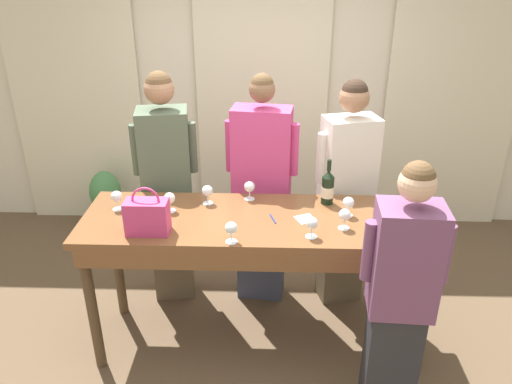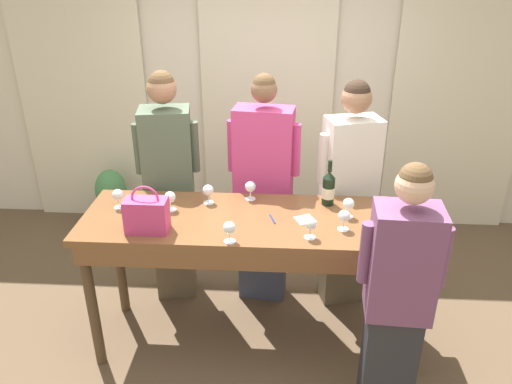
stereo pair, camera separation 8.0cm
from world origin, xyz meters
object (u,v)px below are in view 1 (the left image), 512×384
wine_glass_center_left (207,191)px  wine_glass_center_mid (392,214)px  handbag (147,216)px  wine_glass_front_left (345,216)px  potted_plant (106,199)px  wine_glass_back_left (169,199)px  wine_glass_near_host (249,187)px  tasting_bar (256,236)px  wine_glass_center_right (117,197)px  guest_olive_jacket (168,189)px  guest_pink_top (262,192)px  wine_bottle (328,188)px  guest_cream_sweater (346,194)px  host_pouring (399,299)px  wine_glass_back_mid (312,224)px  wine_glass_front_mid (348,203)px  wine_glass_back_right (231,229)px  wine_glass_front_right (413,211)px

wine_glass_center_left → wine_glass_center_mid: size_ratio=1.00×
handbag → wine_glass_front_left: handbag is taller
potted_plant → wine_glass_front_left: bearing=-39.0°
wine_glass_back_left → wine_glass_near_host: bearing=20.7°
wine_glass_center_mid → wine_glass_back_left: 1.42m
tasting_bar → wine_glass_near_host: size_ratio=16.88×
wine_glass_center_left → wine_glass_center_right: size_ratio=1.00×
guest_olive_jacket → wine_glass_near_host: bearing=-24.2°
wine_glass_center_mid → wine_glass_center_right: 1.77m
guest_pink_top → wine_glass_front_left: bearing=-52.1°
wine_bottle → guest_cream_sweater: bearing=61.1°
guest_pink_top → host_pouring: 1.40m
wine_glass_back_mid → guest_cream_sweater: guest_cream_sweater is taller
guest_pink_top → guest_cream_sweater: (0.63, 0.00, -0.00)m
wine_glass_center_left → wine_glass_center_mid: 1.21m
tasting_bar → wine_glass_front_mid: (0.59, 0.07, 0.21)m
tasting_bar → handbag: 0.71m
wine_glass_center_mid → wine_glass_center_left: bearing=166.4°
wine_glass_back_left → guest_olive_jacket: (-0.12, 0.48, -0.16)m
wine_glass_front_left → wine_glass_back_mid: 0.24m
handbag → wine_glass_back_right: handbag is taller
wine_glass_front_right → wine_glass_center_mid: bearing=-162.8°
tasting_bar → wine_glass_center_left: bearing=146.6°
wine_glass_near_host → host_pouring: (0.85, -0.88, -0.25)m
wine_bottle → wine_glass_center_left: wine_bottle is taller
tasting_bar → guest_olive_jacket: guest_olive_jacket is taller
wine_glass_front_right → wine_glass_back_left: (-1.55, 0.12, 0.00)m
tasting_bar → potted_plant: size_ratio=3.56×
wine_glass_front_mid → guest_cream_sweater: size_ratio=0.07×
wine_glass_front_mid → wine_glass_back_mid: size_ratio=1.00×
wine_glass_front_mid → wine_glass_back_right: same height
wine_glass_center_left → wine_glass_back_right: bearing=-68.2°
wine_glass_front_mid → wine_glass_back_left: same height
tasting_bar → wine_glass_near_host: 0.37m
wine_glass_front_mid → wine_glass_back_left: (-1.16, 0.03, 0.00)m
wine_glass_front_left → wine_glass_front_right: bearing=9.5°
guest_olive_jacket → wine_glass_center_mid: bearing=-22.8°
wine_glass_back_mid → guest_olive_jacket: size_ratio=0.07×
wine_glass_front_mid → wine_glass_front_right: size_ratio=1.00×
wine_glass_center_left → wine_glass_back_mid: same height
wine_glass_center_mid → potted_plant: 3.00m
wine_glass_center_left → guest_cream_sweater: guest_cream_sweater is taller
wine_glass_back_mid → wine_glass_back_right: (-0.47, -0.07, 0.00)m
wine_glass_front_mid → potted_plant: 2.73m
wine_glass_front_left → wine_glass_back_mid: (-0.21, -0.11, 0.00)m
wine_bottle → wine_glass_back_right: size_ratio=2.39×
guest_cream_sweater → wine_bottle: bearing=-118.9°
wine_glass_near_host → guest_olive_jacket: size_ratio=0.07×
wine_glass_front_mid → potted_plant: bearing=144.5°
wine_glass_center_right → potted_plant: size_ratio=0.21×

